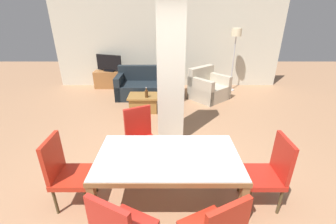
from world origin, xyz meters
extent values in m
plane|color=#A77956|center=(0.00, 0.00, 0.00)|extent=(18.00, 18.00, 0.00)
cube|color=beige|center=(0.00, 5.16, 1.35)|extent=(7.20, 0.06, 2.70)
cube|color=brown|center=(-0.15, 5.12, 1.60)|extent=(0.44, 0.02, 0.36)
cube|color=#B26633|center=(-0.15, 5.11, 1.60)|extent=(0.40, 0.01, 0.32)
cube|color=beige|center=(0.05, 1.69, 1.35)|extent=(0.48, 0.30, 2.70)
cube|color=brown|center=(0.00, -0.45, 0.70)|extent=(1.73, 0.06, 0.06)
cube|color=brown|center=(0.00, 0.45, 0.70)|extent=(1.73, 0.06, 0.06)
cube|color=brown|center=(-0.83, 0.00, 0.70)|extent=(0.06, 0.83, 0.06)
cube|color=brown|center=(0.83, 0.00, 0.70)|extent=(0.06, 0.83, 0.06)
cube|color=silver|center=(0.00, 0.00, 0.74)|extent=(1.71, 0.93, 0.01)
cube|color=brown|center=(-0.81, -0.43, 0.34)|extent=(0.08, 0.08, 0.67)
cube|color=brown|center=(0.81, -0.43, 0.34)|extent=(0.08, 0.08, 0.67)
cube|color=brown|center=(-0.81, 0.43, 0.34)|extent=(0.08, 0.08, 0.67)
cube|color=brown|center=(0.81, 0.43, 0.34)|extent=(0.08, 0.08, 0.67)
cube|color=red|center=(-0.39, 0.76, 0.41)|extent=(0.62, 0.62, 0.07)
cube|color=red|center=(-0.48, 0.94, 0.71)|extent=(0.41, 0.24, 0.52)
cylinder|color=#4A3C23|center=(-0.13, 0.68, 0.19)|extent=(0.04, 0.04, 0.38)
cylinder|color=#4A3C23|center=(-0.47, 0.50, 0.19)|extent=(0.04, 0.04, 0.38)
cylinder|color=#4A3C23|center=(-0.31, 1.01, 0.19)|extent=(0.04, 0.04, 0.38)
cylinder|color=#4A3C23|center=(-0.65, 0.84, 0.19)|extent=(0.04, 0.04, 0.38)
cube|color=#B12817|center=(-1.19, 0.00, 0.41)|extent=(0.46, 0.46, 0.07)
cube|color=#B12817|center=(-1.40, 0.00, 0.71)|extent=(0.05, 0.44, 0.52)
cylinder|color=#4A3C23|center=(-1.00, 0.19, 0.19)|extent=(0.04, 0.04, 0.38)
cylinder|color=#4A3C23|center=(-1.00, -0.19, 0.19)|extent=(0.04, 0.04, 0.38)
cylinder|color=#4A3C23|center=(-1.38, 0.19, 0.19)|extent=(0.04, 0.04, 0.38)
cylinder|color=#4A3C23|center=(-1.38, -0.19, 0.19)|extent=(0.04, 0.04, 0.38)
cube|color=#B52318|center=(1.19, 0.00, 0.41)|extent=(0.46, 0.46, 0.07)
cube|color=#B52318|center=(1.39, 0.00, 0.71)|extent=(0.05, 0.44, 0.52)
cylinder|color=#4A3C23|center=(1.00, -0.19, 0.19)|extent=(0.04, 0.04, 0.38)
cylinder|color=#4A3C23|center=(1.00, 0.19, 0.19)|extent=(0.04, 0.04, 0.38)
cylinder|color=#4A3C23|center=(1.38, -0.19, 0.19)|extent=(0.04, 0.04, 0.38)
cylinder|color=#4A3C23|center=(1.38, 0.19, 0.19)|extent=(0.04, 0.04, 0.38)
cube|color=#1C252B|center=(-0.54, 3.97, 0.21)|extent=(1.86, 0.88, 0.42)
cube|color=#1C252B|center=(-0.54, 4.32, 0.64)|extent=(1.86, 0.18, 0.44)
cube|color=#1C252B|center=(0.31, 3.97, 0.33)|extent=(0.16, 0.88, 0.66)
cube|color=#1C252B|center=(-1.39, 3.97, 0.33)|extent=(0.16, 0.88, 0.66)
cube|color=#C2B69F|center=(1.17, 3.82, 0.20)|extent=(1.24, 1.24, 0.40)
cube|color=#C2B69F|center=(0.95, 4.07, 0.64)|extent=(0.80, 0.73, 0.48)
cube|color=#C2B69F|center=(1.46, 4.07, 0.33)|extent=(0.67, 0.74, 0.66)
cube|color=#C2B69F|center=(0.88, 3.56, 0.33)|extent=(0.67, 0.74, 0.66)
cube|color=olive|center=(-0.61, 2.99, 0.39)|extent=(0.75, 0.56, 0.04)
cube|color=olive|center=(-0.61, 2.99, 0.18)|extent=(0.67, 0.48, 0.37)
cylinder|color=#4C2D14|center=(-0.52, 2.86, 0.50)|extent=(0.08, 0.08, 0.17)
cylinder|color=#4C2D14|center=(-0.52, 2.86, 0.61)|extent=(0.03, 0.03, 0.06)
cylinder|color=#B7B7BC|center=(-0.52, 2.86, 0.65)|extent=(0.04, 0.04, 0.01)
cube|color=#9F6434|center=(-1.87, 4.88, 0.27)|extent=(1.02, 0.40, 0.55)
cube|color=black|center=(-1.87, 4.88, 0.56)|extent=(0.40, 0.31, 0.03)
cube|color=black|center=(-1.87, 4.88, 0.82)|extent=(0.84, 0.34, 0.49)
cylinder|color=#B7B7BC|center=(1.99, 4.61, 0.01)|extent=(0.25, 0.25, 0.02)
cylinder|color=#B7B7BC|center=(1.99, 4.61, 0.83)|extent=(0.04, 0.04, 1.63)
cylinder|color=beige|center=(1.99, 4.61, 1.76)|extent=(0.28, 0.28, 0.22)
camera|label=1|loc=(0.00, -2.24, 2.33)|focal=24.00mm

